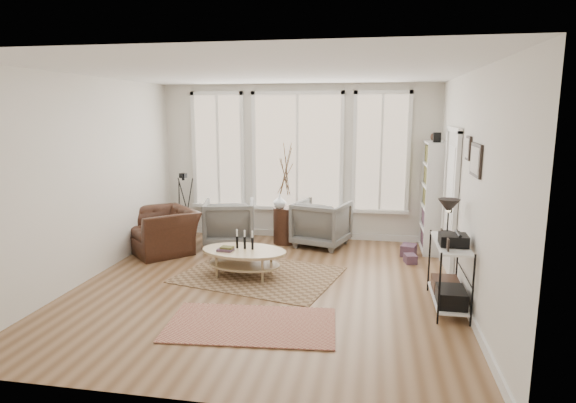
% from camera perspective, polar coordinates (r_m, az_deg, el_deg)
% --- Properties ---
extents(room, '(5.50, 5.54, 2.90)m').
position_cam_1_polar(room, '(6.47, -2.46, 1.96)').
color(room, '#8B6645').
rests_on(room, ground).
extents(bay_window, '(4.14, 0.12, 2.24)m').
position_cam_1_polar(bay_window, '(9.08, 1.11, 5.64)').
color(bay_window, tan).
rests_on(bay_window, ground).
extents(door, '(0.09, 1.06, 2.22)m').
position_cam_1_polar(door, '(7.57, 18.72, 0.34)').
color(door, silver).
rests_on(door, ground).
extents(bookcase, '(0.31, 0.85, 2.06)m').
position_cam_1_polar(bookcase, '(8.63, 16.75, 0.55)').
color(bookcase, white).
rests_on(bookcase, ground).
extents(low_shelf, '(0.38, 1.08, 1.30)m').
position_cam_1_polar(low_shelf, '(6.29, 18.58, -7.43)').
color(low_shelf, white).
rests_on(low_shelf, ground).
extents(wall_art, '(0.04, 0.88, 0.44)m').
position_cam_1_polar(wall_art, '(6.09, 21.15, 4.96)').
color(wall_art, black).
rests_on(wall_art, ground).
extents(rug_main, '(2.54, 2.13, 0.01)m').
position_cam_1_polar(rug_main, '(7.25, -3.43, -8.68)').
color(rug_main, brown).
rests_on(rug_main, ground).
extents(rug_runner, '(1.99, 1.22, 0.01)m').
position_cam_1_polar(rug_runner, '(5.67, -4.38, -14.31)').
color(rug_runner, brown).
rests_on(rug_runner, ground).
extents(coffee_table, '(1.34, 0.93, 0.58)m').
position_cam_1_polar(coffee_table, '(7.15, -5.30, -6.40)').
color(coffee_table, tan).
rests_on(coffee_table, ground).
extents(armchair_left, '(1.08, 1.10, 0.83)m').
position_cam_1_polar(armchair_left, '(8.82, -6.95, -2.45)').
color(armchair_left, slate).
rests_on(armchair_left, ground).
extents(armchair_right, '(1.10, 1.12, 0.82)m').
position_cam_1_polar(armchair_right, '(8.70, 3.99, -2.60)').
color(armchair_right, slate).
rests_on(armchair_right, ground).
extents(side_table, '(0.45, 0.45, 1.87)m').
position_cam_1_polar(side_table, '(8.75, -0.31, 0.77)').
color(side_table, '#381D11').
rests_on(side_table, ground).
extents(vase, '(0.29, 0.29, 0.25)m').
position_cam_1_polar(vase, '(8.72, -1.00, 0.00)').
color(vase, silver).
rests_on(vase, side_table).
extents(accent_chair, '(1.52, 1.51, 0.74)m').
position_cam_1_polar(accent_chair, '(8.59, -14.69, -3.38)').
color(accent_chair, '#381D11').
rests_on(accent_chair, ground).
extents(tripod_camera, '(0.44, 0.44, 1.26)m').
position_cam_1_polar(tripod_camera, '(9.34, -12.17, -0.84)').
color(tripod_camera, black).
rests_on(tripod_camera, ground).
extents(book_stack_near, '(0.30, 0.34, 0.19)m').
position_cam_1_polar(book_stack_near, '(8.41, 14.10, -5.61)').
color(book_stack_near, maroon).
rests_on(book_stack_near, ground).
extents(book_stack_far, '(0.22, 0.25, 0.14)m').
position_cam_1_polar(book_stack_far, '(8.02, 14.29, -6.59)').
color(book_stack_far, maroon).
rests_on(book_stack_far, ground).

